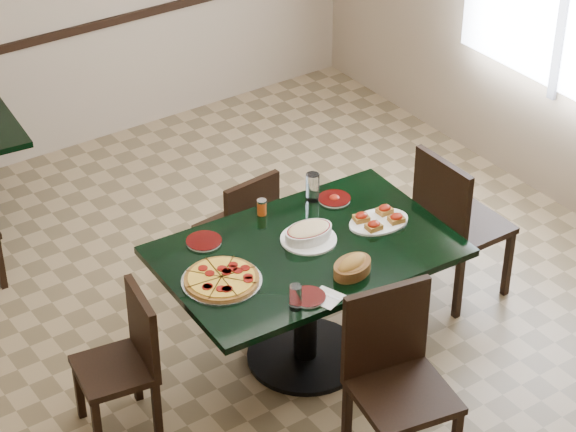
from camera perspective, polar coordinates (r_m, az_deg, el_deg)
floor at (r=6.46m, az=-1.16°, el=-6.63°), size 5.50×5.50×0.00m
room_shell at (r=7.57m, az=-2.04°, el=10.11°), size 5.50×5.50×5.50m
main_table at (r=6.03m, az=0.93°, el=-3.08°), size 1.58×1.06×0.75m
chair_far at (r=6.64m, az=-2.32°, el=-0.55°), size 0.41×0.41×0.81m
chair_near at (r=5.49m, az=5.45°, el=-7.83°), size 0.53×0.53×0.97m
chair_right at (r=6.60m, az=8.44°, el=-0.13°), size 0.45×0.45×0.97m
chair_left at (r=5.76m, az=-8.18°, el=-7.08°), size 0.43×0.43×0.80m
pepperoni_pizza at (r=5.68m, az=-3.39°, el=-3.22°), size 0.41×0.41×0.04m
lasagna_casserole at (r=5.96m, az=1.05°, el=-0.86°), size 0.30×0.30×0.09m
bread_basket at (r=5.73m, az=3.28°, el=-2.57°), size 0.27×0.22×0.10m
bruschetta_platter at (r=6.13m, az=4.63°, el=-0.17°), size 0.37×0.28×0.05m
side_plate_near at (r=5.57m, az=1.03°, el=-4.14°), size 0.18×0.18×0.02m
side_plate_far_r at (r=6.32m, az=2.37°, el=0.89°), size 0.19×0.19×0.03m
side_plate_far_l at (r=5.98m, az=-4.29°, el=-1.29°), size 0.19×0.19×0.02m
napkin_setting at (r=5.57m, az=1.97°, el=-4.16°), size 0.19×0.19×0.01m
water_glass_a at (r=6.28m, az=1.25°, el=1.48°), size 0.08×0.08×0.17m
water_glass_b at (r=5.47m, az=0.39°, el=-4.15°), size 0.06×0.06×0.13m
pepper_shaker at (r=6.17m, az=-1.34°, el=0.46°), size 0.05×0.05×0.09m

